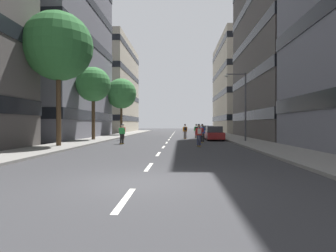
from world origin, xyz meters
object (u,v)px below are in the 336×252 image
at_px(parked_car_far, 207,132).
at_px(parked_car_mid, 214,134).
at_px(street_tree_mid, 58,47).
at_px(skater_4, 185,130).
at_px(streetlamp_right, 242,99).
at_px(parked_car_near, 203,131).
at_px(skater_3, 202,132).
at_px(skater_0, 196,130).
at_px(skater_5, 123,131).
at_px(skater_2, 122,133).
at_px(street_tree_far, 93,85).
at_px(street_tree_near, 121,94).
at_px(skater_1, 199,134).

bearing_deg(parked_car_far, parked_car_mid, -90.00).
height_order(street_tree_mid, skater_4, street_tree_mid).
relative_size(street_tree_mid, streetlamp_right, 1.54).
height_order(parked_car_far, streetlamp_right, streetlamp_right).
bearing_deg(streetlamp_right, parked_car_mid, 121.46).
distance_m(parked_car_near, parked_car_far, 6.31).
bearing_deg(street_tree_mid, skater_3, 27.44).
xyz_separation_m(street_tree_mid, skater_3, (11.21, 5.82, -6.57)).
bearing_deg(skater_0, skater_5, -150.25).
xyz_separation_m(parked_car_far, skater_2, (-8.77, -14.66, 0.29)).
bearing_deg(skater_2, skater_3, 16.94).
height_order(parked_car_far, skater_0, skater_0).
relative_size(parked_car_mid, skater_0, 2.47).
bearing_deg(street_tree_mid, street_tree_far, 90.00).
bearing_deg(parked_car_mid, street_tree_near, 135.82).
height_order(streetlamp_right, skater_1, streetlamp_right).
xyz_separation_m(skater_1, skater_5, (-7.79, 8.73, 0.00)).
relative_size(skater_2, skater_5, 1.00).
bearing_deg(skater_5, street_tree_mid, -105.65).
xyz_separation_m(parked_car_far, skater_5, (-9.99, -8.25, 0.32)).
bearing_deg(skater_3, streetlamp_right, 9.55).
bearing_deg(parked_car_far, skater_3, -97.27).
bearing_deg(streetlamp_right, skater_0, 114.74).
bearing_deg(skater_3, parked_car_near, 85.16).
bearing_deg(street_tree_near, skater_1, -63.42).
bearing_deg(streetlamp_right, parked_car_near, 96.93).
xyz_separation_m(parked_car_far, skater_0, (-1.64, -3.48, 0.32)).
height_order(parked_car_mid, street_tree_far, street_tree_far).
relative_size(street_tree_mid, skater_5, 5.64).
bearing_deg(skater_1, parked_car_near, 84.61).
bearing_deg(parked_car_mid, skater_3, -110.55).
distance_m(parked_car_far, street_tree_far, 16.96).
bearing_deg(street_tree_mid, skater_5, 74.35).
height_order(skater_2, skater_5, same).
height_order(skater_0, skater_2, same).
height_order(skater_2, skater_4, same).
xyz_separation_m(street_tree_mid, skater_2, (4.03, 3.63, -6.60)).
xyz_separation_m(streetlamp_right, skater_2, (-10.98, -2.83, -3.15)).
bearing_deg(parked_car_near, streetlamp_right, -83.07).
distance_m(skater_3, skater_4, 6.76).
height_order(street_tree_far, skater_1, street_tree_far).
distance_m(street_tree_far, skater_3, 12.50).
xyz_separation_m(streetlamp_right, skater_1, (-4.40, -5.15, -3.12)).
xyz_separation_m(parked_car_far, skater_1, (-2.20, -16.98, 0.32)).
distance_m(street_tree_mid, skater_0, 19.67).
bearing_deg(streetlamp_right, skater_3, -170.45).
distance_m(streetlamp_right, skater_5, 13.09).
bearing_deg(parked_car_mid, street_tree_mid, -141.82).
height_order(parked_car_mid, streetlamp_right, streetlamp_right).
xyz_separation_m(street_tree_near, skater_5, (2.81, -12.46, -5.44)).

